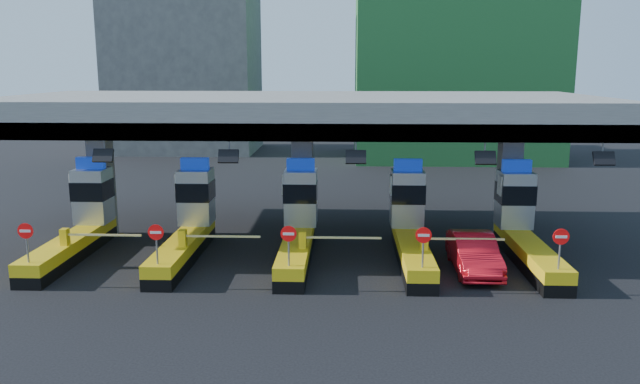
{
  "coord_description": "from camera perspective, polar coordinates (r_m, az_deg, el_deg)",
  "views": [
    {
      "loc": [
        2.1,
        -26.98,
        8.31
      ],
      "look_at": [
        0.98,
        0.0,
        2.92
      ],
      "focal_mm": 35.0,
      "sensor_mm": 36.0,
      "label": 1
    }
  ],
  "objects": [
    {
      "name": "toll_lane_left",
      "position": [
        29.0,
        -11.88,
        -2.75
      ],
      "size": [
        4.43,
        8.0,
        4.16
      ],
      "color": "black",
      "rests_on": "ground"
    },
    {
      "name": "bg_building_scaffold",
      "position": [
        60.07,
        12.37,
        16.48
      ],
      "size": [
        18.0,
        12.0,
        28.0
      ],
      "primitive_type": "cube",
      "color": "#1E5926",
      "rests_on": "ground"
    },
    {
      "name": "toll_lane_far_right",
      "position": [
        29.21,
        18.02,
        -2.97
      ],
      "size": [
        4.43,
        8.0,
        4.16
      ],
      "color": "black",
      "rests_on": "ground"
    },
    {
      "name": "ground",
      "position": [
        28.31,
        -1.99,
        -5.79
      ],
      "size": [
        120.0,
        120.0,
        0.0
      ],
      "primitive_type": "plane",
      "color": "black",
      "rests_on": "ground"
    },
    {
      "name": "toll_lane_far_left",
      "position": [
        30.61,
        -21.0,
        -2.52
      ],
      "size": [
        4.43,
        8.0,
        4.16
      ],
      "color": "black",
      "rests_on": "ground"
    },
    {
      "name": "toll_lane_center",
      "position": [
        28.2,
        -1.97,
        -2.91
      ],
      "size": [
        4.43,
        8.0,
        4.16
      ],
      "color": "black",
      "rests_on": "ground"
    },
    {
      "name": "red_car",
      "position": [
        26.7,
        13.88,
        -5.43
      ],
      "size": [
        1.67,
        4.76,
        1.57
      ],
      "primitive_type": "imported",
      "rotation": [
        0.0,
        0.0,
        -0.0
      ],
      "color": "red",
      "rests_on": "ground"
    },
    {
      "name": "toll_lane_right",
      "position": [
        28.27,
        8.21,
        -2.98
      ],
      "size": [
        4.43,
        8.0,
        4.16
      ],
      "color": "black",
      "rests_on": "ground"
    },
    {
      "name": "bg_building_concrete",
      "position": [
        65.01,
        -12.22,
        11.66
      ],
      "size": [
        14.0,
        10.0,
        18.0
      ],
      "primitive_type": "cube",
      "color": "#4C4C49",
      "rests_on": "ground"
    },
    {
      "name": "toll_canopy",
      "position": [
        30.0,
        -1.65,
        7.12
      ],
      "size": [
        28.0,
        12.09,
        7.0
      ],
      "color": "slate",
      "rests_on": "ground"
    }
  ]
}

